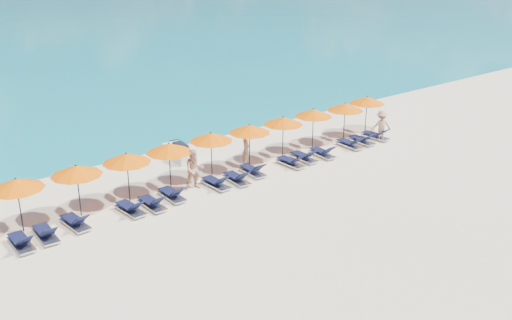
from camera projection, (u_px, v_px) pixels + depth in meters
ground at (299, 204)px, 24.84m from camera, size 1400.00×1400.00×0.00m
jetski at (179, 152)px, 30.13m from camera, size 1.23×2.55×0.87m
beachgoer_a at (246, 150)px, 28.93m from camera, size 0.76×0.75×1.76m
beachgoer_b at (194, 170)px, 26.15m from camera, size 1.05×0.79×1.91m
beachgoer_c at (381, 126)px, 32.80m from camera, size 1.28×1.07×1.80m
umbrella_0 at (16, 184)px, 21.79m from camera, size 2.10×2.10×2.28m
umbrella_1 at (76, 170)px, 23.13m from camera, size 2.10×2.10×2.28m
umbrella_2 at (127, 158)px, 24.49m from camera, size 2.10×2.10×2.28m
umbrella_3 at (169, 148)px, 25.73m from camera, size 2.10×2.10×2.28m
umbrella_4 at (211, 137)px, 27.23m from camera, size 2.10×2.10×2.28m
umbrella_5 at (249, 129)px, 28.48m from camera, size 2.10×2.10×2.28m
umbrella_6 at (283, 121)px, 29.83m from camera, size 2.10×2.10×2.28m
umbrella_7 at (313, 113)px, 31.27m from camera, size 2.10×2.10×2.28m
umbrella_8 at (345, 107)px, 32.44m from camera, size 2.10×2.10×2.28m
umbrella_9 at (367, 100)px, 33.89m from camera, size 2.10×2.10×2.28m
lounger_0 at (21, 242)px, 21.18m from camera, size 0.65×1.71×0.66m
lounger_1 at (46, 233)px, 21.80m from camera, size 0.69×1.73×0.66m
lounger_2 at (75, 222)px, 22.72m from camera, size 0.76×1.74×0.66m
lounger_3 at (130, 208)px, 23.93m from camera, size 0.75×1.74×0.66m
lounger_4 at (152, 203)px, 24.42m from camera, size 0.63×1.70×0.66m
lounger_5 at (172, 194)px, 25.29m from camera, size 0.66×1.71×0.66m
lounger_6 at (216, 183)px, 26.54m from camera, size 0.68×1.72×0.66m
lounger_7 at (237, 178)px, 27.07m from camera, size 0.75×1.74×0.66m
lounger_8 at (253, 170)px, 28.03m from camera, size 0.71×1.73×0.66m
lounger_9 at (291, 162)px, 29.15m from camera, size 0.67×1.72×0.66m
lounger_10 at (304, 157)px, 29.88m from camera, size 0.68×1.72×0.66m
lounger_11 at (323, 152)px, 30.48m from camera, size 0.77×1.75×0.66m
lounger_12 at (350, 144)px, 31.88m from camera, size 0.73×1.74×0.66m
lounger_13 at (362, 140)px, 32.50m from camera, size 0.68×1.72×0.66m
lounger_14 at (376, 135)px, 33.29m from camera, size 0.75×1.74×0.66m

